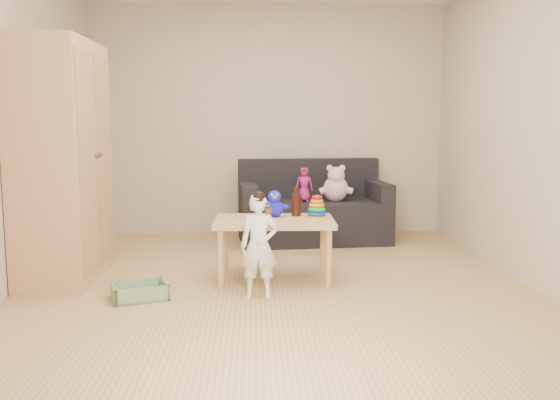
{
  "coord_description": "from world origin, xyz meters",
  "views": [
    {
      "loc": [
        -0.16,
        -4.59,
        1.3
      ],
      "look_at": [
        0.05,
        0.25,
        0.65
      ],
      "focal_mm": 38.0,
      "sensor_mm": 36.0,
      "label": 1
    }
  ],
  "objects_px": {
    "wardrobe": "(62,162)",
    "sofa": "(313,221)",
    "play_table": "(274,250)",
    "toddler": "(259,247)"
  },
  "relations": [
    {
      "from": "wardrobe",
      "to": "sofa",
      "type": "bearing_deg",
      "value": 32.89
    },
    {
      "from": "wardrobe",
      "to": "play_table",
      "type": "height_order",
      "value": "wardrobe"
    },
    {
      "from": "toddler",
      "to": "play_table",
      "type": "bearing_deg",
      "value": 77.2
    },
    {
      "from": "wardrobe",
      "to": "toddler",
      "type": "distance_m",
      "value": 1.8
    },
    {
      "from": "sofa",
      "to": "wardrobe",
      "type": "bearing_deg",
      "value": -152.1
    },
    {
      "from": "play_table",
      "to": "wardrobe",
      "type": "bearing_deg",
      "value": 175.18
    },
    {
      "from": "sofa",
      "to": "play_table",
      "type": "xyz_separation_m",
      "value": [
        -0.48,
        -1.57,
        0.03
      ]
    },
    {
      "from": "play_table",
      "to": "toddler",
      "type": "xyz_separation_m",
      "value": [
        -0.13,
        -0.46,
        0.12
      ]
    },
    {
      "from": "wardrobe",
      "to": "sofa",
      "type": "relative_size",
      "value": 1.23
    },
    {
      "from": "sofa",
      "to": "play_table",
      "type": "bearing_deg",
      "value": -111.96
    }
  ]
}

